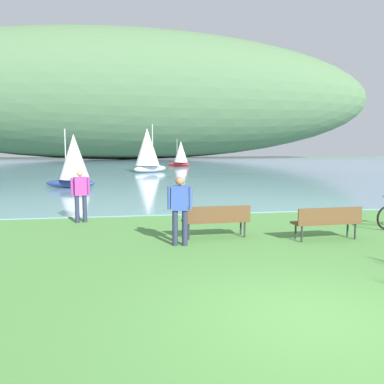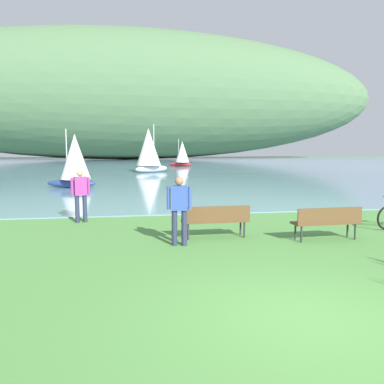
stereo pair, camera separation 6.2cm
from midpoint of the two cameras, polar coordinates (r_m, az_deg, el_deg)
name	(u,v)px [view 2 (the right image)]	position (r m, az deg, el deg)	size (l,w,h in m)	color
ground_plane	(313,319)	(6.06, 17.44, -17.19)	(200.00, 200.00, 0.00)	#518E42
bay_water	(149,165)	(53.88, -6.17, 3.86)	(180.00, 80.00, 0.04)	#6B8EA8
distant_hillside	(124,95)	(82.97, -9.86, 13.65)	(106.64, 28.00, 25.85)	#4C7047
park_bench_near_camera	(216,219)	(10.50, 3.66, -3.88)	(1.81, 0.53, 0.88)	brown
park_bench_further_along	(327,220)	(10.82, 19.19, -3.93)	(1.82, 0.57, 0.88)	brown
person_at_shoreline	(81,192)	(13.10, -15.73, -0.04)	(0.59, 0.33, 1.71)	#282D47
person_on_the_grass	(179,206)	(9.61, -1.67, -2.08)	(0.60, 0.28, 1.71)	#282D47
sailboat_nearest_to_shore	(182,153)	(50.64, -1.42, 5.62)	(3.05, 2.35, 3.50)	#B22323
sailboat_mid_bay	(75,160)	(24.24, -16.60, 4.44)	(3.06, 2.10, 3.47)	navy
sailboat_toward_hillside	(149,150)	(38.09, -6.21, 6.11)	(3.82, 3.51, 4.62)	white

